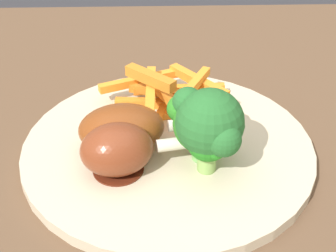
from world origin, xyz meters
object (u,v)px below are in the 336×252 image
(dining_table, at_px, (153,200))
(dinner_plate, at_px, (168,147))
(broccoli_floret_middle, at_px, (206,122))
(chicken_drumstick_near, at_px, (122,149))
(carrot_fries_pile, at_px, (164,91))
(broccoli_floret_back, at_px, (211,123))
(broccoli_floret_front, at_px, (208,141))
(chicken_drumstick_far, at_px, (126,129))

(dining_table, distance_m, dinner_plate, 0.11)
(broccoli_floret_middle, relative_size, chicken_drumstick_near, 0.58)
(carrot_fries_pile, distance_m, chicken_drumstick_near, 0.12)
(dinner_plate, relative_size, chicken_drumstick_near, 2.41)
(dining_table, height_order, carrot_fries_pile, carrot_fries_pile)
(dining_table, height_order, broccoli_floret_back, broccoli_floret_back)
(dining_table, relative_size, broccoli_floret_front, 23.69)
(chicken_drumstick_near, xyz_separation_m, chicken_drumstick_far, (0.00, 0.03, -0.00))
(broccoli_floret_middle, xyz_separation_m, chicken_drumstick_near, (-0.08, -0.01, -0.02))
(broccoli_floret_back, bearing_deg, dining_table, 128.81)
(dinner_plate, bearing_deg, broccoli_floret_middle, -37.62)
(chicken_drumstick_far, bearing_deg, carrot_fries_pile, 62.20)
(dinner_plate, xyz_separation_m, carrot_fries_pile, (-0.00, 0.07, 0.03))
(dining_table, relative_size, chicken_drumstick_far, 9.47)
(broccoli_floret_back, distance_m, chicken_drumstick_far, 0.09)
(broccoli_floret_front, xyz_separation_m, chicken_drumstick_far, (-0.08, 0.04, -0.01))
(carrot_fries_pile, bearing_deg, broccoli_floret_back, -69.74)
(chicken_drumstick_far, bearing_deg, broccoli_floret_back, -21.08)
(carrot_fries_pile, bearing_deg, chicken_drumstick_near, -110.59)
(broccoli_floret_back, relative_size, chicken_drumstick_near, 0.65)
(dinner_plate, xyz_separation_m, broccoli_floret_back, (0.04, -0.04, 0.05))
(dining_table, relative_size, broccoli_floret_back, 16.29)
(broccoli_floret_front, distance_m, broccoli_floret_back, 0.02)
(dinner_plate, bearing_deg, carrot_fries_pile, 91.68)
(broccoli_floret_middle, bearing_deg, chicken_drumstick_near, -169.03)
(broccoli_floret_middle, bearing_deg, broccoli_floret_front, -88.86)
(chicken_drumstick_near, bearing_deg, broccoli_floret_middle, 10.97)
(broccoli_floret_front, distance_m, chicken_drumstick_near, 0.08)
(broccoli_floret_back, xyz_separation_m, carrot_fries_pile, (-0.04, 0.11, -0.03))
(chicken_drumstick_near, relative_size, chicken_drumstick_far, 0.89)
(broccoli_floret_front, distance_m, chicken_drumstick_far, 0.09)
(dining_table, xyz_separation_m, broccoli_floret_back, (0.05, -0.07, 0.16))
(dinner_plate, height_order, carrot_fries_pile, carrot_fries_pile)
(broccoli_floret_front, xyz_separation_m, broccoli_floret_back, (0.00, 0.01, 0.01))
(carrot_fries_pile, height_order, chicken_drumstick_far, carrot_fries_pile)
(dinner_plate, height_order, broccoli_floret_middle, broccoli_floret_middle)
(broccoli_floret_middle, bearing_deg, broccoli_floret_back, -73.67)
(broccoli_floret_front, xyz_separation_m, broccoli_floret_middle, (-0.00, 0.02, 0.01))
(chicken_drumstick_near, distance_m, chicken_drumstick_far, 0.04)
(carrot_fries_pile, relative_size, chicken_drumstick_far, 1.06)
(dinner_plate, height_order, broccoli_floret_back, broccoli_floret_back)
(broccoli_floret_back, distance_m, carrot_fries_pile, 0.12)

